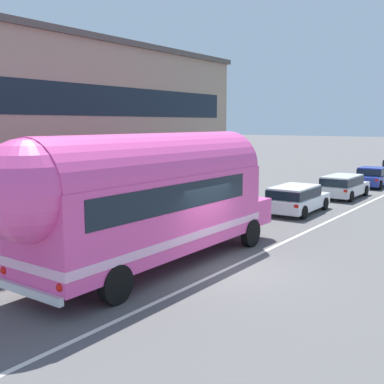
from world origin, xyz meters
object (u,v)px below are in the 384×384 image
Objects in this scene: painted_bus at (145,195)px; car_second at (343,185)px; car_lead at (296,197)px; car_third at (372,176)px.

car_second is at bearing 89.43° from painted_bus.
car_lead is at bearing -92.98° from car_second.
painted_bus is at bearing -90.57° from car_second.
painted_bus is 17.58m from car_second.
painted_bus reaches higher than car_lead.
car_second is at bearing 87.02° from car_lead.
car_third is at bearing 89.70° from painted_bus.
car_third is (0.27, 12.49, -0.06)m from car_lead.
car_third is (0.12, 23.86, -1.58)m from painted_bus.
car_lead is 1.03× the size of car_third.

